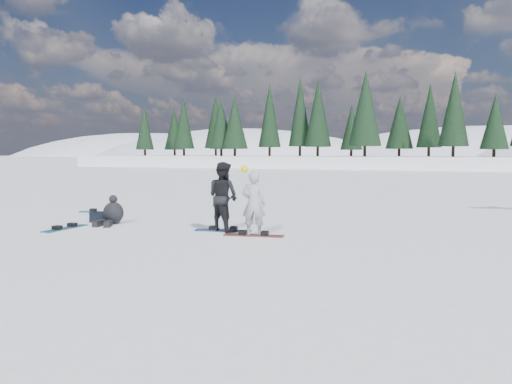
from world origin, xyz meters
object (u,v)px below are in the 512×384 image
at_px(snowboarder_woman, 254,203).
at_px(snowboard_loose_a, 65,228).
at_px(seated_rider, 112,213).
at_px(gear_bag, 98,217).
at_px(snowboarder_man, 223,197).
at_px(snowboard_loose_c, 101,212).

bearing_deg(snowboarder_woman, snowboard_loose_a, -3.50).
distance_m(seated_rider, gear_bag, 0.77).
bearing_deg(seated_rider, snowboarder_woman, -24.76).
distance_m(snowboarder_woman, seated_rider, 4.58).
xyz_separation_m(snowboarder_man, gear_bag, (-4.20, 0.26, -0.76)).
bearing_deg(snowboard_loose_c, gear_bag, -68.26).
xyz_separation_m(seated_rider, snowboard_loose_c, (-2.13, 2.24, -0.31)).
xyz_separation_m(snowboard_loose_a, snowboard_loose_c, (-1.45, 3.42, 0.00)).
distance_m(snowboarder_woman, gear_bag, 5.32).
relative_size(gear_bag, snowboard_loose_c, 0.30).
xyz_separation_m(snowboarder_woman, snowboarder_man, (-1.03, 0.45, 0.09)).
bearing_deg(snowboard_loose_a, snowboarder_woman, -80.30).
relative_size(snowboarder_woman, snowboarder_man, 0.96).
bearing_deg(seated_rider, snowboard_loose_c, 114.62).
xyz_separation_m(seated_rider, snowboard_loose_a, (-0.68, -1.18, -0.31)).
xyz_separation_m(seated_rider, gear_bag, (-0.70, 0.25, -0.18)).
distance_m(seated_rider, snowboard_loose_a, 1.39).
distance_m(snowboard_loose_a, snowboard_loose_c, 3.71).
bearing_deg(gear_bag, snowboarder_woman, -7.77).
relative_size(seated_rider, gear_bag, 2.41).
distance_m(snowboarder_man, gear_bag, 4.28).
relative_size(seated_rider, snowboard_loose_c, 0.72).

